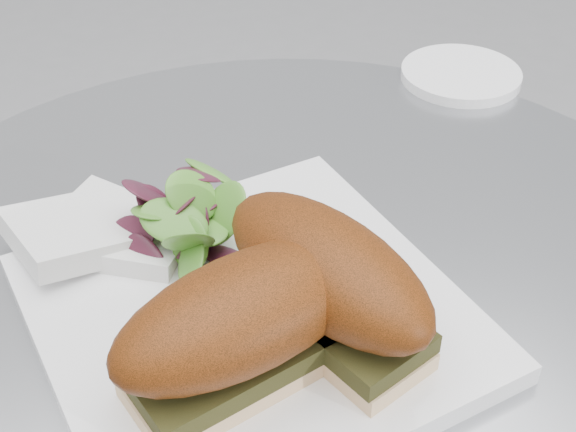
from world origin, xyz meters
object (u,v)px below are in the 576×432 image
at_px(sandwich_right, 326,278).
at_px(saucer, 461,75).
at_px(plate, 250,316).
at_px(sandwich_left, 247,323).

bearing_deg(sandwich_right, saucer, 117.25).
bearing_deg(sandwich_right, plate, -150.15).
bearing_deg(saucer, sandwich_right, -129.52).
xyz_separation_m(plate, saucer, (0.29, 0.27, -0.00)).
bearing_deg(sandwich_right, sandwich_left, -91.58).
distance_m(plate, sandwich_right, 0.07).
relative_size(sandwich_left, sandwich_right, 1.03).
bearing_deg(plate, sandwich_left, -105.32).
height_order(plate, saucer, plate).
bearing_deg(plate, saucer, 43.00).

